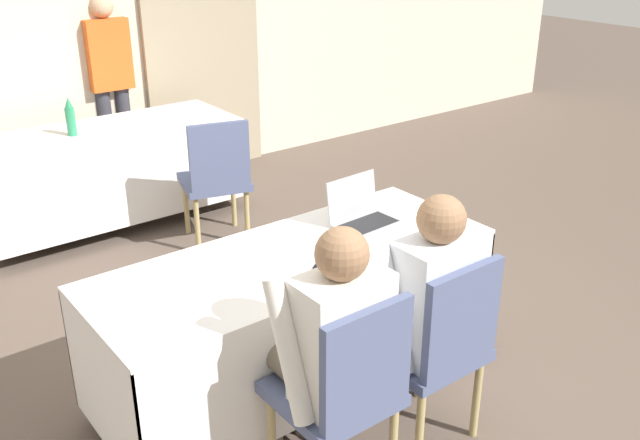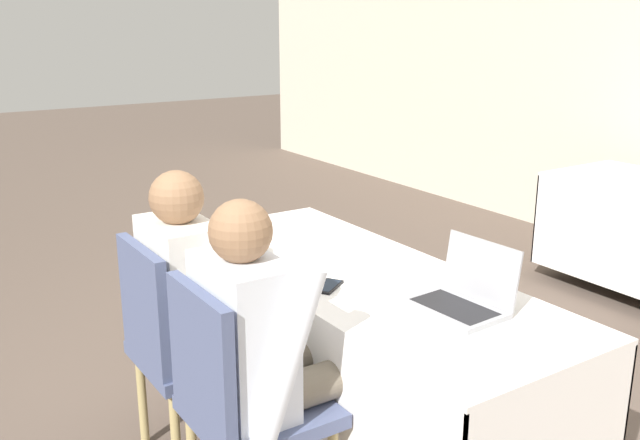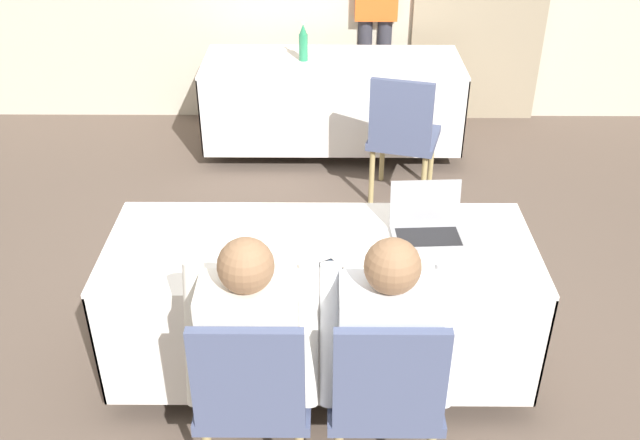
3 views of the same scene
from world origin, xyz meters
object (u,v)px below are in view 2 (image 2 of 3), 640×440
Objects in this scene: laptop at (462,297)px; chair_near_right at (239,399)px; person_checkered_shirt at (201,297)px; person_white_shirt at (265,346)px; chair_near_left at (178,342)px; cell_phone at (328,286)px.

chair_near_right is at bearing -110.17° from laptop.
person_checkered_shirt is at bearing -141.59° from laptop.
person_checkered_shirt is at bearing 0.00° from person_white_shirt.
chair_near_left is (-0.73, -0.75, -0.26)m from laptop.
chair_near_left is 0.54m from person_white_shirt.
person_white_shirt is at bearing -112.69° from laptop.
cell_phone is 0.17× the size of chair_near_left.
chair_near_left is (-0.31, -0.48, -0.22)m from cell_phone.
chair_near_right is at bearing 168.35° from person_checkered_shirt.
chair_near_right is 0.19m from person_white_shirt.
person_white_shirt is (0.00, 0.10, 0.16)m from chair_near_right.
chair_near_left reaches higher than cell_phone.
person_checkered_shirt is 0.50m from person_white_shirt.
laptop is at bearing -109.55° from person_white_shirt.
person_white_shirt reaches higher than cell_phone.
chair_near_right is (0.20, -0.48, -0.22)m from cell_phone.
chair_near_right is 0.54m from person_checkered_shirt.
laptop reaches higher than chair_near_right.
cell_phone is at bearing -150.66° from laptop.
chair_near_left is 1.00× the size of chair_near_right.
person_white_shirt is (0.50, 0.00, 0.00)m from person_checkered_shirt.
person_checkered_shirt reaches higher than cell_phone.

